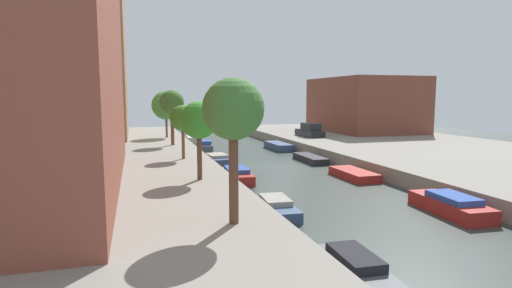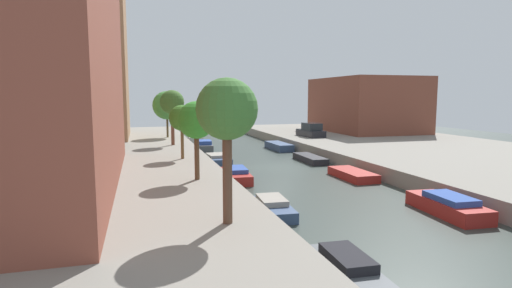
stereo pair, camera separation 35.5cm
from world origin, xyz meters
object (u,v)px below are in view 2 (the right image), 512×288
at_px(moored_boat_left_0, 349,269).
at_px(moored_boat_right_2, 353,174).
at_px(street_tree_0, 227,111).
at_px(street_tree_2, 182,118).
at_px(moored_boat_left_1, 273,207).
at_px(parked_car, 311,131).
at_px(moored_boat_left_5, 195,139).
at_px(street_tree_4, 167,105).
at_px(moored_boat_right_3, 310,159).
at_px(moored_boat_left_4, 205,146).
at_px(moored_boat_right_1, 448,206).
at_px(moored_boat_right_4, 279,146).
at_px(apartment_tower_far, 76,45).
at_px(moored_boat_left_3, 217,159).
at_px(low_block_right, 366,105).
at_px(moored_boat_left_2, 235,175).
at_px(street_tree_3, 172,103).
at_px(street_tree_1, 196,121).

distance_m(moored_boat_left_0, moored_boat_right_2, 15.51).
bearing_deg(street_tree_0, moored_boat_right_2, 43.76).
bearing_deg(street_tree_2, moored_boat_left_1, -75.87).
height_order(parked_car, moored_boat_left_5, parked_car).
xyz_separation_m(street_tree_2, street_tree_4, (0.00, 15.89, 0.57)).
xyz_separation_m(moored_boat_left_5, moored_boat_right_2, (7.23, -24.72, -0.07)).
distance_m(moored_boat_left_0, moored_boat_right_3, 22.09).
relative_size(moored_boat_left_0, moored_boat_left_1, 1.08).
distance_m(street_tree_0, moored_boat_left_4, 27.39).
xyz_separation_m(moored_boat_left_5, moored_boat_right_1, (7.31, -33.36, 0.07)).
relative_size(moored_boat_left_1, moored_boat_right_4, 0.76).
xyz_separation_m(apartment_tower_far, street_tree_2, (9.05, -17.82, -6.93)).
bearing_deg(moored_boat_right_4, moored_boat_left_4, 169.87).
relative_size(moored_boat_left_3, moored_boat_left_5, 1.15).
bearing_deg(moored_boat_right_1, moored_boat_right_3, 90.11).
relative_size(low_block_right, moored_boat_right_3, 3.09).
bearing_deg(street_tree_2, moored_boat_right_1, -52.46).
xyz_separation_m(moored_boat_left_5, moored_boat_right_3, (7.28, -17.51, -0.08)).
distance_m(low_block_right, moored_boat_left_0, 42.30).
bearing_deg(moored_boat_left_5, moored_boat_left_2, -91.14).
relative_size(street_tree_3, parked_car, 1.18).
bearing_deg(street_tree_0, moored_boat_right_4, 67.13).
bearing_deg(apartment_tower_far, street_tree_2, -63.08).
bearing_deg(moored_boat_left_3, street_tree_1, -105.57).
bearing_deg(street_tree_0, moored_boat_left_1, 52.12).
bearing_deg(moored_boat_left_4, moored_boat_left_5, 89.25).
distance_m(street_tree_3, moored_boat_left_4, 6.12).
height_order(apartment_tower_far, moored_boat_left_0, apartment_tower_far).
bearing_deg(moored_boat_left_3, moored_boat_left_0, -90.35).
xyz_separation_m(low_block_right, moored_boat_left_1, (-21.99, -28.86, -4.06)).
bearing_deg(street_tree_1, moored_boat_right_3, 41.70).
height_order(moored_boat_left_1, moored_boat_left_2, moored_boat_left_2).
relative_size(street_tree_2, moored_boat_right_4, 0.83).
bearing_deg(moored_boat_left_0, street_tree_3, 96.24).
bearing_deg(moored_boat_right_1, street_tree_2, 127.54).
bearing_deg(street_tree_4, moored_boat_left_4, -54.23).
bearing_deg(moored_boat_left_5, moored_boat_right_4, -52.18).
height_order(moored_boat_left_1, moored_boat_left_5, moored_boat_left_1).
bearing_deg(moored_boat_left_0, low_block_right, 58.59).
bearing_deg(moored_boat_left_5, street_tree_4, -134.42).
bearing_deg(apartment_tower_far, street_tree_4, -12.10).
bearing_deg(moored_boat_left_3, moored_boat_left_4, 88.65).
distance_m(street_tree_0, moored_boat_left_1, 6.67).
distance_m(moored_boat_right_3, moored_boat_right_4, 8.07).
relative_size(street_tree_0, street_tree_3, 1.02).
bearing_deg(moored_boat_left_3, moored_boat_left_5, 88.96).
relative_size(apartment_tower_far, moored_boat_right_3, 4.34).
distance_m(street_tree_0, moored_boat_right_4, 28.05).
distance_m(moored_boat_left_1, moored_boat_left_5, 31.13).
xyz_separation_m(street_tree_3, moored_boat_right_1, (10.74, -22.59, -4.44)).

